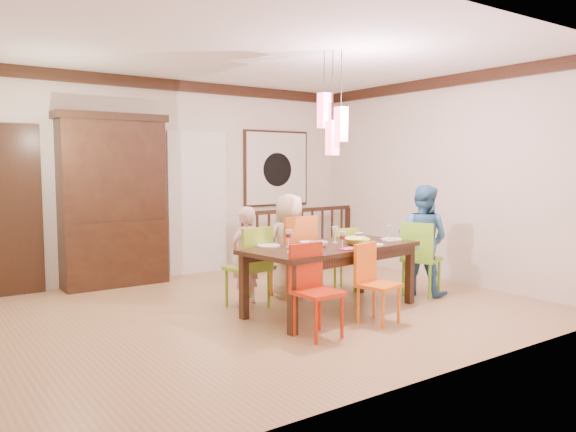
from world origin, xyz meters
TOP-DOWN VIEW (x-y plane):
  - floor at (0.00, 0.00)m, footprint 6.00×6.00m
  - ceiling at (0.00, 0.00)m, footprint 6.00×6.00m
  - wall_back at (0.00, 2.50)m, footprint 6.00×0.00m
  - wall_right at (3.00, 0.00)m, footprint 0.00×5.00m
  - crown_molding at (0.00, 0.00)m, footprint 6.00×5.00m
  - white_doorway at (0.35, 2.46)m, footprint 0.97×0.05m
  - painting at (1.80, 2.46)m, footprint 1.25×0.06m
  - pendant_cluster at (0.56, -0.48)m, footprint 0.27×0.21m
  - dining_table at (0.56, -0.48)m, footprint 2.15×1.17m
  - chair_far_left at (-0.14, 0.19)m, footprint 0.48×0.48m
  - chair_far_mid at (0.59, 0.32)m, footprint 0.49×0.49m
  - chair_far_right at (1.29, 0.26)m, footprint 0.42×0.42m
  - chair_near_left at (-0.18, -1.17)m, footprint 0.42×0.42m
  - chair_near_mid at (0.63, -1.16)m, footprint 0.45×0.45m
  - chair_end_right at (2.01, -0.53)m, footprint 0.55×0.55m
  - china_hutch at (-1.00, 2.30)m, footprint 1.49×0.46m
  - balustrade at (1.95, 1.95)m, footprint 2.31×0.22m
  - person_far_left at (-0.10, 0.32)m, footprint 0.49×0.40m
  - person_far_mid at (0.57, 0.35)m, footprint 0.68×0.49m
  - person_end_right at (2.05, -0.50)m, footprint 0.73×0.82m
  - serving_bowl at (0.85, -0.58)m, footprint 0.39×0.39m
  - small_bowl at (0.37, -0.51)m, footprint 0.21×0.21m
  - cup_left at (0.19, -0.65)m, footprint 0.13×0.13m
  - cup_right at (1.10, -0.34)m, footprint 0.13×0.13m
  - plate_far_left at (-0.07, -0.15)m, footprint 0.26×0.26m
  - plate_far_mid at (0.48, -0.19)m, footprint 0.26×0.26m
  - plate_far_right at (1.23, -0.16)m, footprint 0.26×0.26m
  - plate_near_left at (-0.07, -0.73)m, footprint 0.26×0.26m
  - plate_near_mid at (0.93, -0.75)m, footprint 0.26×0.26m
  - plate_end_right at (1.45, -0.54)m, footprint 0.26×0.26m
  - wine_glass_a at (0.09, -0.30)m, footprint 0.08×0.08m
  - wine_glass_b at (0.73, -0.33)m, footprint 0.08×0.08m
  - wine_glass_c at (0.48, -0.77)m, footprint 0.08×0.08m
  - wine_glass_d at (1.34, -0.60)m, footprint 0.08×0.08m
  - napkin at (0.49, -0.84)m, footprint 0.18×0.14m

SIDE VIEW (x-z plane):
  - floor at x=0.00m, z-range 0.00..0.00m
  - chair_near_mid at x=0.63m, z-range 0.06..0.89m
  - chair_far_right at x=1.29m, z-range 0.06..0.91m
  - balustrade at x=1.95m, z-range 0.02..0.98m
  - chair_near_left at x=-0.18m, z-range 0.06..0.96m
  - chair_end_right at x=2.01m, z-range 0.07..1.01m
  - chair_far_left at x=-0.14m, z-range 0.07..1.02m
  - person_far_left at x=-0.10m, z-range 0.00..1.17m
  - chair_far_mid at x=0.59m, z-range 0.07..1.11m
  - person_far_mid at x=0.57m, z-range 0.00..1.30m
  - dining_table at x=0.56m, z-range 0.29..1.04m
  - person_end_right at x=2.05m, z-range 0.00..1.40m
  - plate_far_left at x=-0.07m, z-range 0.75..0.76m
  - plate_far_mid at x=0.48m, z-range 0.75..0.76m
  - plate_far_right at x=1.23m, z-range 0.75..0.76m
  - plate_near_left at x=-0.07m, z-range 0.75..0.76m
  - plate_near_mid at x=0.93m, z-range 0.75..0.76m
  - plate_end_right at x=1.45m, z-range 0.75..0.76m
  - napkin at x=0.49m, z-range 0.75..0.76m
  - small_bowl at x=0.37m, z-range 0.75..0.81m
  - serving_bowl at x=0.85m, z-range 0.75..0.82m
  - cup_right at x=1.10m, z-range 0.75..0.84m
  - cup_left at x=0.19m, z-range 0.75..0.85m
  - wine_glass_a at x=0.09m, z-range 0.75..0.94m
  - wine_glass_b at x=0.73m, z-range 0.75..0.94m
  - wine_glass_c at x=0.48m, z-range 0.75..0.94m
  - wine_glass_d at x=1.34m, z-range 0.75..0.94m
  - white_doorway at x=0.35m, z-range -0.06..2.16m
  - china_hutch at x=-1.00m, z-range 0.00..2.35m
  - wall_back at x=0.00m, z-range -1.55..4.45m
  - wall_right at x=3.00m, z-range -1.05..3.95m
  - painting at x=1.80m, z-range 0.97..2.22m
  - pendant_cluster at x=0.56m, z-range 1.54..2.68m
  - crown_molding at x=0.00m, z-range 2.74..2.90m
  - ceiling at x=0.00m, z-range 2.90..2.90m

